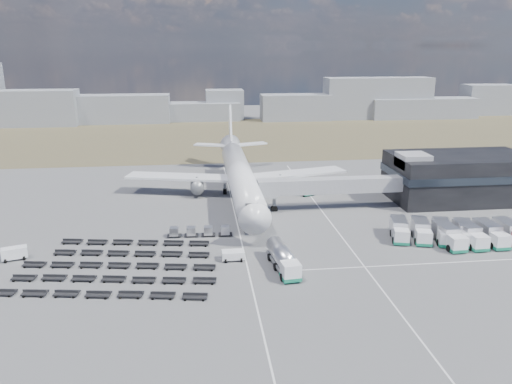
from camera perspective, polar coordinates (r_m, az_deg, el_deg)
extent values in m
plane|color=#565659|center=(83.34, -0.02, -6.79)|extent=(420.00, 420.00, 0.00)
cube|color=brown|center=(189.17, -3.91, 6.37)|extent=(420.00, 90.00, 0.01)
cube|color=silver|center=(87.75, -1.71, -5.57)|extent=(0.25, 110.00, 0.01)
cube|color=silver|center=(90.94, 9.71, -5.00)|extent=(0.25, 110.00, 0.01)
cube|color=silver|center=(82.82, 18.27, -7.82)|extent=(40.00, 0.25, 0.01)
cube|color=black|center=(118.43, 22.26, 1.57)|extent=(30.00, 16.00, 10.00)
cube|color=#262D38|center=(118.15, 22.33, 2.13)|extent=(30.40, 16.40, 1.60)
cube|color=#939399|center=(110.36, 17.52, 3.43)|extent=(6.00, 6.00, 3.00)
cube|color=#939399|center=(104.04, 8.60, 0.76)|extent=(29.80, 3.00, 3.00)
cube|color=#939399|center=(100.93, 1.31, 0.45)|extent=(4.00, 3.60, 3.40)
cylinder|color=slate|center=(102.34, 2.10, -0.82)|extent=(0.70, 0.70, 5.10)
cylinder|color=black|center=(102.98, 2.08, -1.93)|extent=(1.40, 0.90, 1.40)
cylinder|color=white|center=(109.96, -1.83, 1.89)|extent=(5.60, 48.00, 5.60)
cone|color=white|center=(84.68, -0.30, -2.57)|extent=(5.60, 5.00, 5.60)
cone|color=white|center=(137.02, -2.84, 5.13)|extent=(5.60, 8.00, 5.60)
cube|color=black|center=(86.31, -0.45, -1.64)|extent=(2.20, 2.00, 0.80)
cube|color=white|center=(114.82, -8.52, 1.73)|extent=(25.59, 11.38, 0.50)
cube|color=white|center=(116.81, 4.33, 2.12)|extent=(25.59, 11.38, 0.50)
cylinder|color=slate|center=(113.26, -6.75, 0.70)|extent=(3.00, 5.00, 3.00)
cylinder|color=slate|center=(114.73, 2.78, 1.00)|extent=(3.00, 5.00, 3.00)
cube|color=white|center=(138.66, -5.18, 5.39)|extent=(9.49, 5.63, 0.35)
cube|color=white|center=(139.36, -0.64, 5.51)|extent=(9.49, 5.63, 0.35)
cube|color=white|center=(138.98, -2.96, 7.67)|extent=(0.50, 9.06, 11.45)
cylinder|color=slate|center=(91.19, -0.68, -3.86)|extent=(0.50, 0.50, 2.50)
cylinder|color=slate|center=(114.67, -3.58, 0.38)|extent=(0.60, 0.60, 2.50)
cylinder|color=slate|center=(115.16, -0.40, 0.49)|extent=(0.60, 0.60, 2.50)
cylinder|color=black|center=(91.45, -0.68, -4.30)|extent=(0.50, 1.20, 1.20)
cube|color=gray|center=(232.89, -23.80, 8.78)|extent=(33.88, 12.00, 14.96)
cube|color=gray|center=(230.32, -16.04, 9.10)|extent=(49.13, 12.00, 12.18)
cube|color=gray|center=(231.51, -8.21, 9.08)|extent=(50.27, 12.00, 8.03)
cube|color=gray|center=(234.82, -3.62, 9.96)|extent=(17.06, 12.00, 13.31)
cube|color=gray|center=(231.27, 4.51, 9.63)|extent=(31.24, 12.00, 11.58)
cube|color=gray|center=(242.77, 13.72, 10.39)|extent=(49.40, 12.00, 18.71)
cube|color=gray|center=(249.58, 18.47, 9.08)|extent=(50.23, 12.00, 9.30)
cube|color=gray|center=(275.15, 24.99, 9.56)|extent=(24.58, 12.00, 14.49)
cube|color=white|center=(73.05, 3.98, -8.97)|extent=(2.87, 2.87, 2.49)
cube|color=#157958|center=(73.47, 3.97, -9.66)|extent=(2.99, 2.99, 0.54)
cylinder|color=silver|center=(77.48, 2.84, -7.01)|extent=(3.59, 8.37, 2.71)
cube|color=slate|center=(77.98, 2.83, -7.85)|extent=(3.48, 8.36, 0.38)
cylinder|color=black|center=(76.68, 3.16, -8.52)|extent=(2.93, 1.50, 1.19)
cube|color=white|center=(79.85, -2.64, -7.27)|extent=(3.56, 2.03, 1.57)
cube|color=white|center=(88.61, -25.88, -6.36)|extent=(4.16, 2.84, 2.07)
cube|color=white|center=(115.44, 5.29, 0.69)|extent=(4.71, 6.88, 2.98)
cube|color=#157958|center=(115.78, 5.27, 0.10)|extent=(4.84, 7.02, 0.48)
cube|color=white|center=(89.25, 16.26, -4.89)|extent=(3.04, 2.96, 2.40)
cube|color=#157958|center=(89.58, 16.22, -5.44)|extent=(3.18, 3.10, 0.49)
cube|color=silver|center=(92.64, 15.98, -3.79)|extent=(3.82, 5.52, 2.84)
cube|color=white|center=(89.88, 18.61, -4.95)|extent=(3.04, 2.96, 2.40)
cube|color=#157958|center=(90.21, 18.56, -5.50)|extent=(3.18, 3.10, 0.49)
cube|color=silver|center=(93.25, 18.24, -3.86)|extent=(3.82, 5.52, 2.84)
cube|color=white|center=(90.65, 20.92, -5.00)|extent=(3.04, 2.96, 2.40)
cube|color=#157958|center=(90.98, 20.87, -5.55)|extent=(3.18, 3.10, 0.49)
cube|color=silver|center=(94.00, 20.47, -3.92)|extent=(3.82, 5.52, 2.84)
cube|color=white|center=(91.57, 23.19, -5.05)|extent=(3.04, 2.96, 2.40)
cube|color=#157958|center=(91.90, 23.13, -5.59)|extent=(3.18, 3.10, 0.49)
cube|color=silver|center=(94.89, 22.66, -3.97)|extent=(3.82, 5.52, 2.84)
cube|color=white|center=(89.03, 22.00, -5.48)|extent=(2.68, 2.57, 2.49)
cube|color=#157958|center=(89.38, 21.94, -6.05)|extent=(2.79, 2.68, 0.51)
cube|color=silver|center=(92.06, 20.82, -4.33)|extent=(2.87, 5.29, 2.94)
cube|color=white|center=(91.00, 24.11, -5.26)|extent=(2.68, 2.57, 2.49)
cube|color=#157958|center=(91.33, 24.04, -5.82)|extent=(2.79, 2.68, 0.51)
cube|color=silver|center=(93.96, 22.88, -4.15)|extent=(2.87, 5.29, 2.94)
cube|color=white|center=(93.08, 26.12, -5.04)|extent=(2.68, 2.57, 2.49)
cube|color=#157958|center=(93.41, 26.04, -5.59)|extent=(2.79, 2.68, 0.51)
cube|color=silver|center=(95.98, 24.85, -3.97)|extent=(2.87, 5.29, 2.94)
cube|color=silver|center=(98.11, 26.74, -3.79)|extent=(2.87, 5.29, 2.94)
cube|color=black|center=(90.41, -9.33, -4.92)|extent=(2.53, 1.63, 0.17)
cube|color=silver|center=(90.12, -9.35, -4.45)|extent=(1.59, 1.59, 1.42)
cube|color=black|center=(90.16, -7.40, -4.90)|extent=(2.53, 1.63, 0.17)
cube|color=silver|center=(89.87, -7.42, -4.42)|extent=(1.59, 1.59, 1.42)
cube|color=black|center=(90.01, -5.46, -4.87)|extent=(2.53, 1.63, 0.17)
cube|color=silver|center=(89.73, -5.48, -4.39)|extent=(1.59, 1.59, 1.42)
cube|color=black|center=(89.97, -3.53, -4.83)|extent=(2.53, 1.63, 0.17)
cube|color=silver|center=(89.68, -3.53, -4.35)|extent=(1.59, 1.59, 1.42)
cube|color=black|center=(72.51, -17.55, -10.99)|extent=(30.76, 6.41, 0.79)
cube|color=black|center=(76.40, -16.40, -9.43)|extent=(30.76, 6.41, 0.79)
cube|color=black|center=(80.38, -15.38, -8.02)|extent=(30.76, 6.41, 0.79)
cube|color=black|center=(84.42, -14.45, -6.74)|extent=(26.40, 5.73, 0.79)
cube|color=black|center=(88.52, -13.62, -5.57)|extent=(26.40, 5.73, 0.79)
cube|color=#565659|center=(94.66, 27.15, -5.70)|extent=(1.77, 1.77, 0.26)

